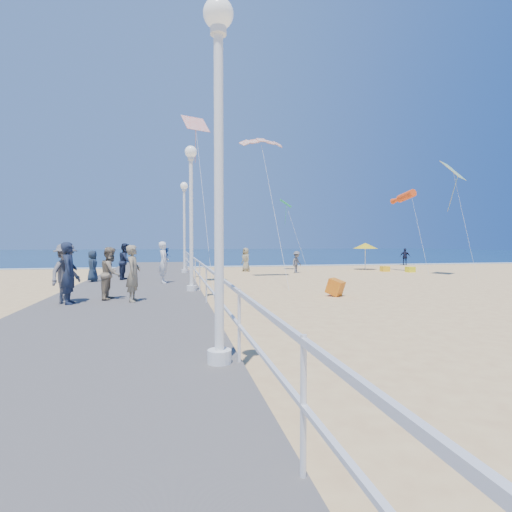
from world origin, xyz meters
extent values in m
plane|color=#EBC07B|center=(0.00, 0.00, 0.00)|extent=(160.00, 160.00, 0.00)
cube|color=#0B2546|center=(0.00, 65.00, 0.01)|extent=(160.00, 90.00, 0.05)
cube|color=white|center=(0.00, 20.50, 0.03)|extent=(160.00, 1.20, 0.04)
cube|color=#645F5B|center=(-7.50, 0.00, 0.20)|extent=(5.00, 44.00, 0.40)
cube|color=white|center=(-5.05, 0.00, 1.45)|extent=(0.05, 42.00, 0.06)
cube|color=white|center=(-5.05, 0.00, 0.95)|extent=(0.05, 42.00, 0.04)
cylinder|color=white|center=(-5.35, -9.00, 0.50)|extent=(0.36, 0.36, 0.20)
cylinder|color=white|center=(-5.35, -9.00, 2.85)|extent=(0.14, 0.14, 4.70)
sphere|color=white|center=(-5.35, -9.00, 5.50)|extent=(0.44, 0.44, 0.44)
cylinder|color=white|center=(-5.35, 0.00, 0.50)|extent=(0.36, 0.36, 0.20)
cylinder|color=white|center=(-5.35, 0.00, 2.85)|extent=(0.14, 0.14, 4.70)
sphere|color=white|center=(-5.35, 0.00, 5.50)|extent=(0.44, 0.44, 0.44)
cylinder|color=white|center=(-5.35, 9.00, 0.50)|extent=(0.36, 0.36, 0.20)
cylinder|color=white|center=(-5.35, 9.00, 2.85)|extent=(0.14, 0.14, 4.70)
sphere|color=white|center=(-5.35, 9.00, 5.50)|extent=(0.44, 0.44, 0.44)
imported|color=silver|center=(-6.42, 3.11, 1.31)|extent=(0.44, 0.67, 1.82)
imported|color=#2D5AA9|center=(-6.27, 3.26, 1.60)|extent=(0.27, 0.34, 0.70)
imported|color=#182136|center=(-8.98, -2.44, 1.30)|extent=(0.49, 0.70, 1.81)
imported|color=gray|center=(-7.94, -1.68, 1.22)|extent=(0.73, 0.88, 1.65)
imported|color=#5D5C61|center=(-9.15, -2.11, 1.28)|extent=(1.08, 1.31, 1.77)
imported|color=#192638|center=(-9.60, 4.37, 1.11)|extent=(0.55, 0.75, 1.42)
imported|color=gray|center=(-7.19, -2.34, 1.26)|extent=(0.50, 0.68, 1.71)
imported|color=#192037|center=(-8.25, 5.19, 1.27)|extent=(0.78, 0.94, 1.75)
imported|color=#5C5C61|center=(2.63, 12.36, 0.78)|extent=(1.14, 1.10, 1.56)
imported|color=#161931|center=(15.62, 19.35, 0.81)|extent=(0.98, 0.92, 1.62)
imported|color=gray|center=(-0.66, 14.58, 0.89)|extent=(0.85, 1.02, 1.78)
cube|color=red|center=(0.44, 0.29, 0.30)|extent=(0.89, 0.89, 0.74)
cylinder|color=white|center=(8.95, 14.36, 0.90)|extent=(0.05, 0.05, 1.80)
cone|color=gold|center=(8.95, 14.36, 1.91)|extent=(1.90, 1.90, 0.45)
cube|color=yellow|center=(10.95, 11.29, 0.20)|extent=(0.55, 0.55, 0.40)
cube|color=yellow|center=(9.50, 12.29, 0.20)|extent=(0.55, 0.55, 0.40)
cylinder|color=#EE4614|center=(10.72, 11.53, 5.58)|extent=(0.99, 2.56, 1.05)
cube|color=#1BD7EC|center=(11.60, 7.73, 6.78)|extent=(2.05, 1.95, 1.19)
cube|color=#28BC74|center=(2.59, 15.11, 5.21)|extent=(1.06, 1.19, 0.60)
cube|color=red|center=(-4.85, 5.85, 8.24)|extent=(1.47, 1.26, 0.91)
camera|label=1|loc=(-6.02, -14.86, 2.20)|focal=28.00mm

